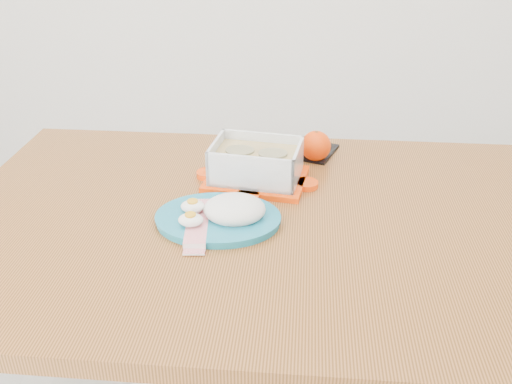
{
  "coord_description": "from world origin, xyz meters",
  "views": [
    {
      "loc": [
        0.02,
        -1.03,
        1.39
      ],
      "look_at": [
        -0.02,
        0.03,
        0.81
      ],
      "focal_mm": 40.0,
      "sensor_mm": 36.0,
      "label": 1
    }
  ],
  "objects_px": {
    "food_container": "(256,163)",
    "orange_fruit": "(316,146)",
    "dining_table": "(256,249)",
    "rice_plate": "(223,213)",
    "smartphone": "(320,153)"
  },
  "relations": [
    {
      "from": "food_container",
      "to": "orange_fruit",
      "type": "height_order",
      "value": "food_container"
    },
    {
      "from": "dining_table",
      "to": "rice_plate",
      "type": "height_order",
      "value": "rice_plate"
    },
    {
      "from": "smartphone",
      "to": "dining_table",
      "type": "bearing_deg",
      "value": -93.7
    },
    {
      "from": "dining_table",
      "to": "smartphone",
      "type": "relative_size",
      "value": 10.67
    },
    {
      "from": "dining_table",
      "to": "orange_fruit",
      "type": "xyz_separation_m",
      "value": [
        0.14,
        0.3,
        0.12
      ]
    },
    {
      "from": "food_container",
      "to": "smartphone",
      "type": "height_order",
      "value": "food_container"
    },
    {
      "from": "rice_plate",
      "to": "smartphone",
      "type": "xyz_separation_m",
      "value": [
        0.23,
        0.36,
        -0.02
      ]
    },
    {
      "from": "orange_fruit",
      "to": "rice_plate",
      "type": "xyz_separation_m",
      "value": [
        -0.21,
        -0.33,
        -0.02
      ]
    },
    {
      "from": "dining_table",
      "to": "food_container",
      "type": "relative_size",
      "value": 5.28
    },
    {
      "from": "smartphone",
      "to": "food_container",
      "type": "bearing_deg",
      "value": -112.52
    },
    {
      "from": "orange_fruit",
      "to": "smartphone",
      "type": "xyz_separation_m",
      "value": [
        0.02,
        0.04,
        -0.04
      ]
    },
    {
      "from": "rice_plate",
      "to": "smartphone",
      "type": "relative_size",
      "value": 2.09
    },
    {
      "from": "rice_plate",
      "to": "smartphone",
      "type": "distance_m",
      "value": 0.43
    },
    {
      "from": "food_container",
      "to": "rice_plate",
      "type": "relative_size",
      "value": 0.97
    },
    {
      "from": "dining_table",
      "to": "orange_fruit",
      "type": "bearing_deg",
      "value": 66.93
    }
  ]
}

